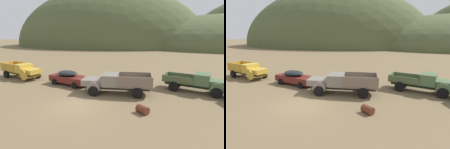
{
  "view_description": "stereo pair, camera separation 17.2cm",
  "coord_description": "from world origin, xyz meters",
  "views": [
    {
      "loc": [
        6.04,
        -11.9,
        5.59
      ],
      "look_at": [
        1.4,
        6.28,
        1.24
      ],
      "focal_mm": 28.11,
      "sensor_mm": 36.0,
      "label": 1
    },
    {
      "loc": [
        6.21,
        -11.85,
        5.59
      ],
      "look_at": [
        1.4,
        6.28,
        1.24
      ],
      "focal_mm": 28.11,
      "sensor_mm": 36.0,
      "label": 2
    }
  ],
  "objects": [
    {
      "name": "bush_back_edge",
      "position": [
        8.33,
        11.43,
        0.17
      ],
      "size": [
        0.9,
        0.79,
        0.71
      ],
      "color": "#3D702D",
      "rests_on": "ground"
    },
    {
      "name": "truck_primer_gray",
      "position": [
        2.08,
        3.79,
        1.02
      ],
      "size": [
        6.76,
        3.05,
        1.91
      ],
      "rotation": [
        0.0,
        0.0,
        3.25
      ],
      "color": "#3D322D",
      "rests_on": "ground"
    },
    {
      "name": "ground_plane",
      "position": [
        0.0,
        0.0,
        0.0
      ],
      "size": [
        300.0,
        300.0,
        0.0
      ],
      "primitive_type": "plane",
      "color": "brown"
    },
    {
      "name": "hill_far_left",
      "position": [
        32.38,
        73.75,
        0.0
      ],
      "size": [
        82.14,
        59.62,
        27.3
      ],
      "primitive_type": "ellipsoid",
      "color": "#4C5633",
      "rests_on": "ground"
    },
    {
      "name": "hill_distant",
      "position": [
        -18.39,
        73.34,
        0.0
      ],
      "size": [
        91.04,
        58.01,
        53.62
      ],
      "primitive_type": "ellipsoid",
      "color": "#4C5633",
      "rests_on": "ground"
    },
    {
      "name": "car_oxblood",
      "position": [
        -3.16,
        5.38,
        0.82
      ],
      "size": [
        5.27,
        2.99,
        1.57
      ],
      "rotation": [
        0.0,
        0.0,
        -0.27
      ],
      "color": "maroon",
      "rests_on": "ground"
    },
    {
      "name": "oil_drum_tipped",
      "position": [
        5.28,
        -0.02,
        0.29
      ],
      "size": [
        1.06,
        1.01,
        0.59
      ],
      "color": "#5B2819",
      "rests_on": "ground"
    },
    {
      "name": "bush_near_barrel",
      "position": [
        3.81,
        6.22,
        0.23
      ],
      "size": [
        1.13,
        1.08,
        0.94
      ],
      "color": "olive",
      "rests_on": "ground"
    },
    {
      "name": "truck_weathered_green",
      "position": [
        10.35,
        6.11,
        0.99
      ],
      "size": [
        6.35,
        3.74,
        1.89
      ],
      "rotation": [
        0.0,
        0.0,
        -0.31
      ],
      "color": "#232B1B",
      "rests_on": "ground"
    },
    {
      "name": "truck_faded_yellow",
      "position": [
        -10.43,
        6.59,
        1.03
      ],
      "size": [
        6.22,
        3.48,
        1.91
      ],
      "rotation": [
        0.0,
        0.0,
        -0.28
      ],
      "color": "brown",
      "rests_on": "ground"
    }
  ]
}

